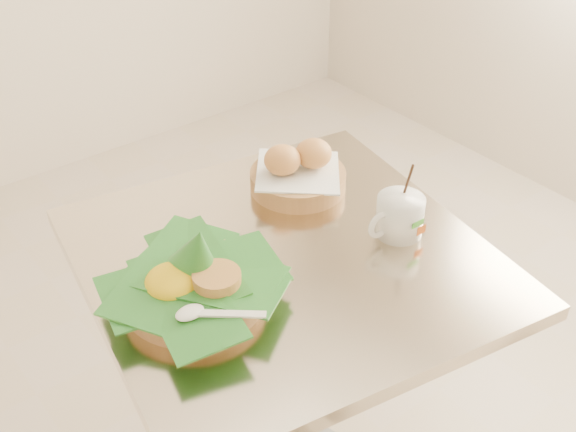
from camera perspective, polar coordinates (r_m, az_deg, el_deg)
cafe_table at (r=1.46m, az=-0.20°, el=-9.88°), size 0.80×0.80×0.75m
rice_basket at (r=1.21m, az=-7.49°, el=-5.05°), size 0.30×0.30×0.15m
bread_basket at (r=1.48m, az=0.79°, el=3.43°), size 0.24×0.24×0.10m
coffee_mug at (r=1.36m, az=8.76°, el=0.05°), size 0.12×0.09×0.15m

